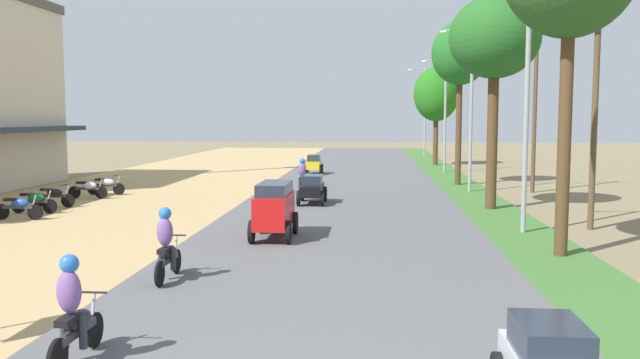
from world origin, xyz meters
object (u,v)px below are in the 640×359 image
car_van_red (274,207)px  streetlamp_farthest (425,106)px  utility_pole_near (595,99)px  streetlamp_mid (471,98)px  car_hatchback_yellow (314,164)px  median_tree_second (495,39)px  parked_motorbike_third (19,206)px  motorbike_ahead_third (303,176)px  median_tree_fourth (436,95)px  parked_motorbike_fourth (35,201)px  median_tree_third (460,55)px  parked_motorbike_seventh (106,184)px  motorbike_ahead_second (167,246)px  streetlamp_near (527,86)px  car_sedan_black (312,188)px  motorbike_foreground_rider (74,312)px  parked_motorbike_sixth (88,188)px  parked_motorbike_fifth (54,195)px  utility_pole_far (535,98)px  streetlamp_far (445,106)px

car_van_red → streetlamp_farthest: bearing=79.4°
utility_pole_near → car_van_red: bearing=-164.8°
streetlamp_mid → car_hatchback_yellow: 12.96m
car_van_red → median_tree_second: bearing=43.0°
parked_motorbike_third → motorbike_ahead_third: size_ratio=1.00×
median_tree_fourth → motorbike_ahead_third: bearing=-112.8°
parked_motorbike_fourth → car_van_red: bearing=-24.4°
motorbike_ahead_third → car_hatchback_yellow: bearing=91.9°
median_tree_third → streetlamp_farthest: (0.17, 24.83, -2.29)m
parked_motorbike_seventh → motorbike_ahead_second: bearing=-63.4°
motorbike_ahead_third → streetlamp_near: bearing=-51.6°
utility_pole_near → median_tree_fourth: bearing=94.7°
median_tree_fourth → car_van_red: bearing=-103.9°
streetlamp_mid → car_sedan_black: 9.81m
parked_motorbike_third → motorbike_ahead_second: motorbike_ahead_second is taller
median_tree_third → median_tree_fourth: bearing=89.2°
utility_pole_near → motorbike_ahead_second: size_ratio=4.55×
parked_motorbike_fourth → motorbike_foreground_rider: size_ratio=1.00×
parked_motorbike_sixth → utility_pole_near: utility_pole_near is taller
median_tree_second → car_sedan_black: (-7.23, 0.87, -5.98)m
parked_motorbike_fifth → motorbike_foreground_rider: size_ratio=1.00×
utility_pole_far → motorbike_foreground_rider: (-12.26, -23.79, -3.79)m
streetlamp_near → motorbike_ahead_second: streetlamp_near is taller
median_tree_fourth → utility_pole_far: utility_pole_far is taller
car_hatchback_yellow → motorbike_foreground_rider: bearing=-91.2°
median_tree_third → utility_pole_near: median_tree_third is taller
parked_motorbike_fifth → median_tree_second: bearing=3.3°
car_sedan_black → streetlamp_farthest: bearing=77.7°
parked_motorbike_third → utility_pole_far: (20.41, 10.62, 4.09)m
car_sedan_black → motorbike_ahead_third: bearing=101.8°
streetlamp_near → utility_pole_near: size_ratio=0.98×
streetlamp_mid → motorbike_foreground_rider: 25.54m
utility_pole_near → motorbike_ahead_second: utility_pole_near is taller
car_sedan_black → motorbike_ahead_third: (-0.83, 3.96, 0.11)m
motorbike_ahead_third → streetlamp_mid: bearing=9.2°
car_van_red → motorbike_ahead_second: 5.53m
median_tree_second → streetlamp_far: median_tree_second is taller
median_tree_second → median_tree_fourth: (0.10, 24.20, -1.33)m
streetlamp_farthest → car_van_red: size_ratio=3.37×
streetlamp_farthest → utility_pole_far: (3.09, -27.80, -0.07)m
parked_motorbike_sixth → streetlamp_mid: (17.45, 4.31, 4.08)m
utility_pole_far → utility_pole_near: bearing=-93.6°
streetlamp_mid → motorbike_foreground_rider: bearing=-111.3°
utility_pole_near → motorbike_ahead_second: 14.64m
parked_motorbike_fifth → parked_motorbike_seventh: same height
parked_motorbike_third → utility_pole_far: utility_pole_far is taller
streetlamp_far → streetlamp_farthest: 16.65m
parked_motorbike_seventh → parked_motorbike_sixth: bearing=-98.8°
parked_motorbike_sixth → parked_motorbike_fifth: bearing=-93.8°
median_tree_second → streetlamp_mid: median_tree_second is taller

